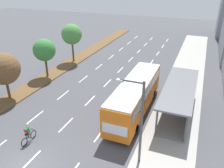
% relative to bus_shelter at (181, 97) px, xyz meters
% --- Properties ---
extents(ground_plane, '(140.00, 140.00, 0.00)m').
position_rel_bus_shelter_xyz_m(ground_plane, '(-9.53, -11.48, -1.87)').
color(ground_plane, '#4C4C51').
extents(median_strip, '(2.60, 52.00, 0.12)m').
position_rel_bus_shelter_xyz_m(median_strip, '(-17.83, 8.52, -1.81)').
color(median_strip, brown).
rests_on(median_strip, ground).
extents(sidewalk_right, '(4.50, 52.00, 0.15)m').
position_rel_bus_shelter_xyz_m(sidewalk_right, '(-0.28, 8.52, -1.79)').
color(sidewalk_right, '#ADAAA3').
rests_on(sidewalk_right, ground).
extents(lane_divider_left, '(0.14, 46.90, 0.01)m').
position_rel_bus_shelter_xyz_m(lane_divider_left, '(-13.03, 6.46, -1.86)').
color(lane_divider_left, white).
rests_on(lane_divider_left, ground).
extents(lane_divider_center, '(0.14, 46.90, 0.01)m').
position_rel_bus_shelter_xyz_m(lane_divider_center, '(-9.53, 6.46, -1.86)').
color(lane_divider_center, white).
rests_on(lane_divider_center, ground).
extents(lane_divider_right, '(0.14, 46.90, 0.01)m').
position_rel_bus_shelter_xyz_m(lane_divider_right, '(-6.03, 6.46, -1.86)').
color(lane_divider_right, white).
rests_on(lane_divider_right, ground).
extents(bus_shelter, '(2.90, 10.00, 2.86)m').
position_rel_bus_shelter_xyz_m(bus_shelter, '(0.00, 0.00, 0.00)').
color(bus_shelter, gray).
rests_on(bus_shelter, sidewalk_right).
extents(bus, '(2.54, 11.29, 3.37)m').
position_rel_bus_shelter_xyz_m(bus, '(-4.28, -1.30, 0.20)').
color(bus, orange).
rests_on(bus, ground).
extents(cyclist, '(0.46, 1.82, 1.71)m').
position_rel_bus_shelter_xyz_m(cyclist, '(-11.07, -9.06, -1.08)').
color(cyclist, black).
rests_on(cyclist, ground).
extents(median_tree_second, '(3.44, 3.44, 5.23)m').
position_rel_bus_shelter_xyz_m(median_tree_second, '(-18.08, -3.95, 1.75)').
color(median_tree_second, brown).
rests_on(median_tree_second, median_strip).
extents(median_tree_third, '(2.91, 2.91, 5.17)m').
position_rel_bus_shelter_xyz_m(median_tree_third, '(-17.85, 2.71, 1.95)').
color(median_tree_third, brown).
rests_on(median_tree_third, median_strip).
extents(median_tree_fourth, '(3.12, 3.12, 5.90)m').
position_rel_bus_shelter_xyz_m(median_tree_fourth, '(-17.71, 9.38, 2.57)').
color(median_tree_fourth, brown).
rests_on(median_tree_fourth, median_strip).
extents(streetlight, '(1.91, 0.24, 6.50)m').
position_rel_bus_shelter_xyz_m(streetlight, '(-2.11, -7.94, 2.02)').
color(streetlight, '#4C4C51').
rests_on(streetlight, sidewalk_right).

